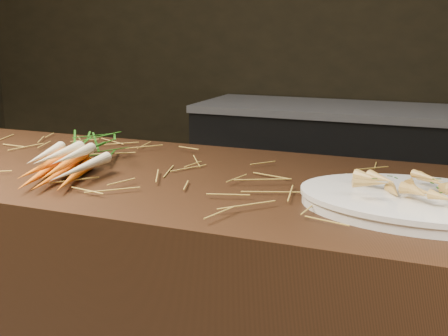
% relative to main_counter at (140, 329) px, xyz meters
% --- Properties ---
extents(main_counter, '(2.40, 0.70, 0.90)m').
position_rel_main_counter_xyz_m(main_counter, '(0.00, 0.00, 0.00)').
color(main_counter, black).
rests_on(main_counter, ground).
extents(back_counter, '(1.82, 0.62, 0.84)m').
position_rel_main_counter_xyz_m(back_counter, '(0.30, 1.88, -0.03)').
color(back_counter, black).
rests_on(back_counter, ground).
extents(straw_bedding, '(1.40, 0.60, 0.02)m').
position_rel_main_counter_xyz_m(straw_bedding, '(0.00, 0.00, 0.46)').
color(straw_bedding, '#A98D3A').
rests_on(straw_bedding, main_counter).
extents(root_veg_bunch, '(0.25, 0.48, 0.09)m').
position_rel_main_counter_xyz_m(root_veg_bunch, '(-0.13, -0.05, 0.49)').
color(root_veg_bunch, '#D85F00').
rests_on(root_veg_bunch, main_counter).
extents(serving_platter, '(0.48, 0.33, 0.03)m').
position_rel_main_counter_xyz_m(serving_platter, '(0.70, -0.08, 0.46)').
color(serving_platter, white).
rests_on(serving_platter, main_counter).
extents(roasted_veg_heap, '(0.24, 0.17, 0.05)m').
position_rel_main_counter_xyz_m(roasted_veg_heap, '(0.70, -0.08, 0.50)').
color(roasted_veg_heap, '#AD7B39').
rests_on(roasted_veg_heap, serving_platter).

